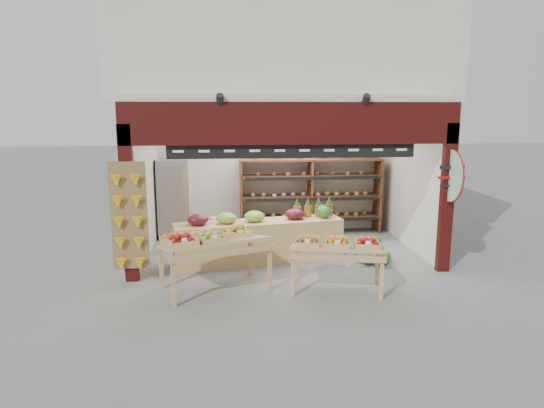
{
  "coord_description": "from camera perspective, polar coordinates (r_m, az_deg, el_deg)",
  "views": [
    {
      "loc": [
        -1.11,
        -9.12,
        2.89
      ],
      "look_at": [
        -0.27,
        -0.2,
        1.12
      ],
      "focal_mm": 32.0,
      "sensor_mm": 36.0,
      "label": 1
    }
  ],
  "objects": [
    {
      "name": "display_table_left",
      "position": [
        7.79,
        -7.64,
        -4.3
      ],
      "size": [
        1.89,
        1.44,
        1.06
      ],
      "color": "tan",
      "rests_on": "ground"
    },
    {
      "name": "shop_structure",
      "position": [
        10.84,
        0.56,
        16.62
      ],
      "size": [
        6.36,
        5.12,
        5.4
      ],
      "color": "silver",
      "rests_on": "ground"
    },
    {
      "name": "refrigerator",
      "position": [
        11.23,
        -11.67,
        0.69
      ],
      "size": [
        0.8,
        0.8,
        1.78
      ],
      "primitive_type": "cube",
      "rotation": [
        0.0,
        0.0,
        0.17
      ],
      "color": "silver",
      "rests_on": "ground"
    },
    {
      "name": "gift_sign",
      "position": [
        8.94,
        20.31,
        3.14
      ],
      "size": [
        0.04,
        0.93,
        0.92
      ],
      "color": "#A5CFB6",
      "rests_on": "ground"
    },
    {
      "name": "display_table_right",
      "position": [
        7.83,
        7.67,
        -4.84
      ],
      "size": [
        1.62,
        1.12,
        0.96
      ],
      "color": "tan",
      "rests_on": "ground"
    },
    {
      "name": "mid_counter",
      "position": [
        9.24,
        -1.57,
        -4.22
      ],
      "size": [
        3.26,
        1.17,
        1.02
      ],
      "color": "tan",
      "rests_on": "ground"
    },
    {
      "name": "ground",
      "position": [
        9.64,
        1.51,
        -6.29
      ],
      "size": [
        60.0,
        60.0,
        0.0
      ],
      "primitive_type": "plane",
      "color": "slate",
      "rests_on": "ground"
    },
    {
      "name": "watermelon_pile",
      "position": [
        9.47,
        11.72,
        -5.75
      ],
      "size": [
        0.67,
        0.67,
        0.53
      ],
      "color": "#1B4818",
      "rests_on": "ground"
    },
    {
      "name": "banana_board",
      "position": [
        8.31,
        -16.49,
        -1.64
      ],
      "size": [
        0.6,
        0.15,
        1.8
      ],
      "color": "olive",
      "rests_on": "ground"
    },
    {
      "name": "cardboard_stack",
      "position": [
        10.38,
        -5.09,
        -3.66
      ],
      "size": [
        1.04,
        0.85,
        0.66
      ],
      "color": "beige",
      "rests_on": "ground"
    },
    {
      "name": "back_shelving",
      "position": [
        11.34,
        4.55,
        2.87
      ],
      "size": [
        3.3,
        0.54,
        2.01
      ],
      "color": "brown",
      "rests_on": "ground"
    }
  ]
}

